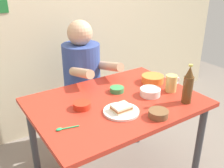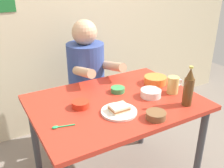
# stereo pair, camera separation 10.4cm
# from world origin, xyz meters

# --- Properties ---
(dining_table) EXTENTS (1.10, 0.80, 0.74)m
(dining_table) POSITION_xyz_m (0.00, 0.00, 0.65)
(dining_table) COLOR #B72D1E
(dining_table) RESTS_ON ground
(stool) EXTENTS (0.34, 0.34, 0.45)m
(stool) POSITION_xyz_m (0.07, 0.63, 0.35)
(stool) COLOR #4C4C51
(stool) RESTS_ON ground
(person_seated) EXTENTS (0.33, 0.56, 0.72)m
(person_seated) POSITION_xyz_m (0.07, 0.62, 0.77)
(person_seated) COLOR #33478C
(person_seated) RESTS_ON stool
(plate_orange) EXTENTS (0.22, 0.22, 0.01)m
(plate_orange) POSITION_xyz_m (-0.06, -0.15, 0.75)
(plate_orange) COLOR silver
(plate_orange) RESTS_ON dining_table
(sandwich) EXTENTS (0.11, 0.09, 0.04)m
(sandwich) POSITION_xyz_m (-0.06, -0.15, 0.77)
(sandwich) COLOR beige
(sandwich) RESTS_ON plate_orange
(beer_mug) EXTENTS (0.13, 0.08, 0.12)m
(beer_mug) POSITION_xyz_m (0.41, -0.10, 0.80)
(beer_mug) COLOR #D1BC66
(beer_mug) RESTS_ON dining_table
(beer_bottle) EXTENTS (0.06, 0.06, 0.26)m
(beer_bottle) POSITION_xyz_m (0.37, -0.28, 0.86)
(beer_bottle) COLOR #593819
(beer_bottle) RESTS_ON dining_table
(condiment_bowl_brown) EXTENTS (0.12, 0.12, 0.04)m
(condiment_bowl_brown) POSITION_xyz_m (0.09, -0.31, 0.76)
(condiment_bowl_brown) COLOR brown
(condiment_bowl_brown) RESTS_ON dining_table
(sauce_bowl_chili) EXTENTS (0.11, 0.11, 0.04)m
(sauce_bowl_chili) POSITION_xyz_m (-0.24, 0.03, 0.76)
(sauce_bowl_chili) COLOR red
(sauce_bowl_chili) RESTS_ON dining_table
(rice_bowl_white) EXTENTS (0.14, 0.14, 0.05)m
(rice_bowl_white) POSITION_xyz_m (0.24, -0.07, 0.77)
(rice_bowl_white) COLOR silver
(rice_bowl_white) RESTS_ON dining_table
(dip_bowl_green) EXTENTS (0.10, 0.10, 0.03)m
(dip_bowl_green) POSITION_xyz_m (0.08, 0.11, 0.76)
(dip_bowl_green) COLOR #388C4C
(dip_bowl_green) RESTS_ON dining_table
(soup_bowl_orange) EXTENTS (0.17, 0.17, 0.05)m
(soup_bowl_orange) POSITION_xyz_m (0.40, 0.09, 0.77)
(soup_bowl_orange) COLOR orange
(soup_bowl_orange) RESTS_ON dining_table
(spoon) EXTENTS (0.13, 0.04, 0.01)m
(spoon) POSITION_xyz_m (-0.43, -0.12, 0.75)
(spoon) COLOR #26A559
(spoon) RESTS_ON dining_table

